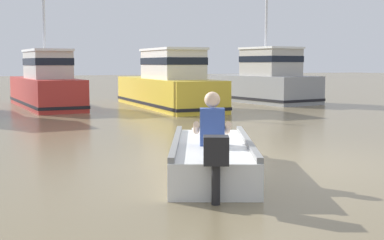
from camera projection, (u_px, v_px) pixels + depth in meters
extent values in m
plane|color=#7A6B4C|center=(280.00, 162.00, 8.40)|extent=(120.00, 120.00, 0.00)
cube|color=white|center=(212.00, 159.00, 7.51)|extent=(2.41, 3.26, 0.44)
cube|color=white|center=(209.00, 141.00, 9.23)|extent=(0.72, 0.63, 0.42)
cube|color=gray|center=(176.00, 141.00, 7.49)|extent=(1.48, 2.73, 0.08)
cube|color=gray|center=(247.00, 142.00, 7.48)|extent=(1.48, 2.73, 0.08)
cube|color=white|center=(212.00, 147.00, 7.39)|extent=(1.03, 0.72, 0.06)
cylinder|color=black|center=(216.00, 181.00, 5.86)|extent=(0.13, 0.13, 0.54)
cube|color=black|center=(216.00, 150.00, 5.82)|extent=(0.36, 0.34, 0.32)
cube|color=#334C99|center=(212.00, 127.00, 7.31)|extent=(0.40, 0.35, 0.52)
sphere|color=beige|center=(212.00, 100.00, 7.27)|extent=(0.22, 0.22, 0.22)
cylinder|color=beige|center=(196.00, 128.00, 7.36)|extent=(0.28, 0.42, 0.23)
cylinder|color=beige|center=(228.00, 128.00, 7.36)|extent=(0.28, 0.42, 0.23)
cube|color=#B72D28|center=(45.00, 93.00, 18.87)|extent=(1.62, 5.93, 1.05)
cube|color=black|center=(45.00, 102.00, 18.91)|extent=(1.66, 5.97, 0.10)
cube|color=beige|center=(47.00, 65.00, 18.29)|extent=(1.26, 2.49, 0.93)
cube|color=black|center=(47.00, 62.00, 18.28)|extent=(1.29, 2.52, 0.24)
cube|color=white|center=(47.00, 50.00, 18.24)|extent=(1.32, 2.62, 0.08)
cylinder|color=silver|center=(44.00, 21.00, 18.47)|extent=(0.10, 0.10, 3.99)
cube|color=gold|center=(166.00, 93.00, 18.86)|extent=(2.33, 6.91, 1.04)
cube|color=black|center=(167.00, 102.00, 18.90)|extent=(2.37, 6.95, 0.10)
cube|color=silver|center=(172.00, 65.00, 18.19)|extent=(1.62, 2.95, 0.98)
cube|color=black|center=(172.00, 61.00, 18.18)|extent=(1.66, 2.98, 0.24)
cube|color=white|center=(172.00, 49.00, 18.14)|extent=(1.71, 3.10, 0.08)
cube|color=gray|center=(263.00, 89.00, 21.37)|extent=(2.51, 4.92, 1.08)
cube|color=black|center=(263.00, 97.00, 21.41)|extent=(2.55, 4.96, 0.10)
cube|color=#B2ADA3|center=(271.00, 62.00, 20.90)|extent=(1.80, 2.14, 1.05)
cube|color=black|center=(271.00, 59.00, 20.88)|extent=(1.83, 2.17, 0.24)
cube|color=white|center=(271.00, 48.00, 20.84)|extent=(1.89, 2.24, 0.08)
cylinder|color=silver|center=(266.00, 27.00, 21.00)|extent=(0.10, 0.10, 3.91)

